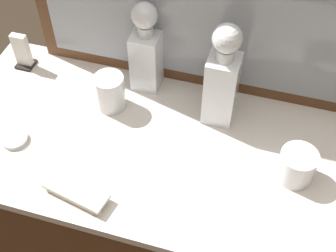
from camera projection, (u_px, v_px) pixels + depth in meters
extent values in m
cube|color=brown|center=(168.00, 231.00, 1.50)|extent=(1.14, 0.52, 0.84)
cube|color=silver|center=(168.00, 150.00, 1.18)|extent=(1.18, 0.54, 0.03)
cube|color=white|center=(221.00, 89.00, 1.16)|extent=(0.08, 0.08, 0.20)
cube|color=brown|center=(220.00, 99.00, 1.18)|extent=(0.07, 0.07, 0.13)
cylinder|color=white|center=(225.00, 54.00, 1.07)|extent=(0.04, 0.04, 0.03)
sphere|color=white|center=(227.00, 38.00, 1.04)|extent=(0.07, 0.07, 0.07)
cube|color=white|center=(147.00, 61.00, 1.25)|extent=(0.08, 0.08, 0.17)
cube|color=brown|center=(147.00, 70.00, 1.27)|extent=(0.06, 0.06, 0.11)
cylinder|color=white|center=(145.00, 30.00, 1.17)|extent=(0.04, 0.04, 0.03)
sphere|color=white|center=(144.00, 15.00, 1.14)|extent=(0.07, 0.07, 0.07)
cylinder|color=white|center=(297.00, 167.00, 1.07)|extent=(0.09, 0.09, 0.08)
cylinder|color=silver|center=(293.00, 175.00, 1.10)|extent=(0.08, 0.08, 0.01)
cylinder|color=white|center=(110.00, 92.00, 1.22)|extent=(0.08, 0.08, 0.10)
cylinder|color=silver|center=(112.00, 104.00, 1.26)|extent=(0.08, 0.08, 0.01)
cube|color=#B7A88C|center=(77.00, 194.00, 1.07)|extent=(0.15, 0.08, 0.01)
cube|color=beige|center=(76.00, 191.00, 1.06)|extent=(0.16, 0.09, 0.01)
cylinder|color=silver|center=(14.00, 139.00, 1.17)|extent=(0.07, 0.07, 0.01)
cube|color=black|center=(26.00, 64.00, 1.36)|extent=(0.05, 0.05, 0.01)
cube|color=white|center=(22.00, 51.00, 1.32)|extent=(0.04, 0.02, 0.11)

